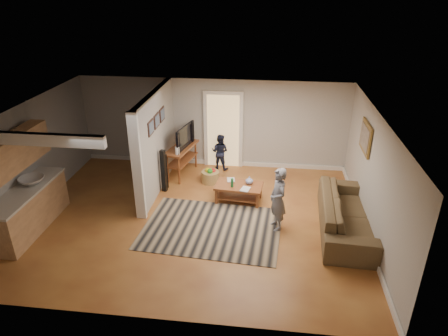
% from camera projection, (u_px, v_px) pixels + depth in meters
% --- Properties ---
extents(ground, '(7.50, 7.50, 0.00)m').
position_uv_depth(ground, '(195.00, 218.00, 9.06)').
color(ground, brown).
rests_on(ground, ground).
extents(room_shell, '(7.54, 6.02, 2.52)m').
position_uv_depth(room_shell, '(149.00, 150.00, 8.94)').
color(room_shell, '#A4A19D').
rests_on(room_shell, ground).
extents(area_rug, '(3.10, 2.36, 0.01)m').
position_uv_depth(area_rug, '(212.00, 228.00, 8.69)').
color(area_rug, black).
rests_on(area_rug, ground).
extents(sofa, '(1.19, 2.71, 0.78)m').
position_uv_depth(sofa, '(344.00, 229.00, 8.66)').
color(sofa, '#483C24').
rests_on(sofa, ground).
extents(coffee_table, '(1.18, 0.76, 0.66)m').
position_uv_depth(coffee_table, '(240.00, 188.00, 9.64)').
color(coffee_table, brown).
rests_on(coffee_table, ground).
extents(tv_console, '(0.76, 1.38, 1.13)m').
position_uv_depth(tv_console, '(182.00, 150.00, 10.79)').
color(tv_console, brown).
rests_on(tv_console, ground).
extents(speaker_left, '(0.14, 0.14, 1.13)m').
position_uv_depth(speaker_left, '(164.00, 171.00, 10.01)').
color(speaker_left, black).
rests_on(speaker_left, ground).
extents(speaker_right, '(0.11, 0.11, 0.92)m').
position_uv_depth(speaker_right, '(166.00, 171.00, 10.23)').
color(speaker_right, black).
rests_on(speaker_right, ground).
extents(toy_basket, '(0.47, 0.47, 0.42)m').
position_uv_depth(toy_basket, '(210.00, 176.00, 10.61)').
color(toy_basket, olive).
rests_on(toy_basket, ground).
extents(child, '(0.51, 0.61, 1.42)m').
position_uv_depth(child, '(276.00, 228.00, 8.72)').
color(child, slate).
rests_on(child, ground).
extents(toddler, '(0.58, 0.50, 1.03)m').
position_uv_depth(toddler, '(220.00, 168.00, 11.46)').
color(toddler, '#1B1F38').
rests_on(toddler, ground).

